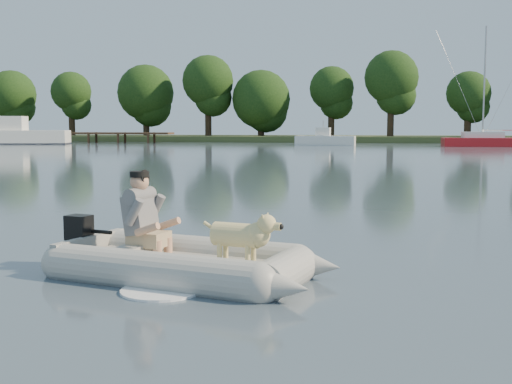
% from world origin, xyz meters
% --- Properties ---
extents(water, '(160.00, 160.00, 0.00)m').
position_xyz_m(water, '(0.00, 0.00, 0.00)').
color(water, slate).
rests_on(water, ground).
extents(shore_bank, '(160.00, 12.00, 0.70)m').
position_xyz_m(shore_bank, '(0.00, 62.00, 0.25)').
color(shore_bank, '#47512D').
rests_on(shore_bank, water).
extents(dock, '(18.00, 2.00, 1.04)m').
position_xyz_m(dock, '(-26.00, 52.00, 0.52)').
color(dock, '#4C331E').
rests_on(dock, water).
extents(treeline, '(75.85, 7.35, 9.27)m').
position_xyz_m(treeline, '(1.46, 61.10, 5.39)').
color(treeline, '#332316').
rests_on(treeline, shore_bank).
extents(dinghy, '(4.92, 4.09, 1.24)m').
position_xyz_m(dinghy, '(-0.31, -0.26, 0.52)').
color(dinghy, '#9C9C97').
rests_on(dinghy, water).
extents(man, '(0.75, 0.69, 0.95)m').
position_xyz_m(man, '(-0.90, -0.07, 0.69)').
color(man, slate).
rests_on(man, dinghy).
extents(dog, '(0.87, 0.48, 0.55)m').
position_xyz_m(dog, '(0.25, -0.36, 0.46)').
color(dog, tan).
rests_on(dog, dinghy).
extents(outboard_motor, '(0.42, 0.34, 0.70)m').
position_xyz_m(outboard_motor, '(-1.74, 0.09, 0.28)').
color(outboard_motor, black).
rests_on(outboard_motor, dinghy).
extents(cabin_cruiser, '(10.21, 6.00, 2.98)m').
position_xyz_m(cabin_cruiser, '(-29.74, 46.24, 1.26)').
color(cabin_cruiser, white).
rests_on(cabin_cruiser, water).
extents(motorboat, '(5.35, 2.31, 2.22)m').
position_xyz_m(motorboat, '(-2.11, 48.45, 1.01)').
color(motorboat, white).
rests_on(motorboat, water).
extents(sailboat, '(7.13, 2.42, 9.69)m').
position_xyz_m(sailboat, '(10.91, 47.01, 0.42)').
color(sailboat, '#AD1319').
rests_on(sailboat, water).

